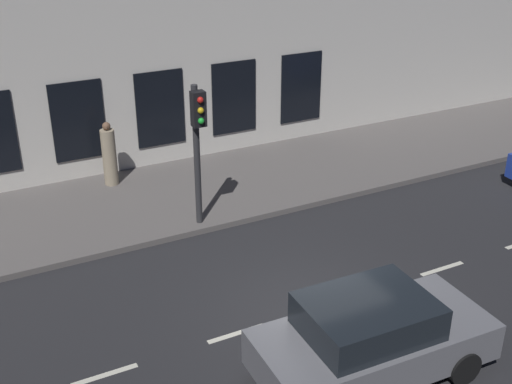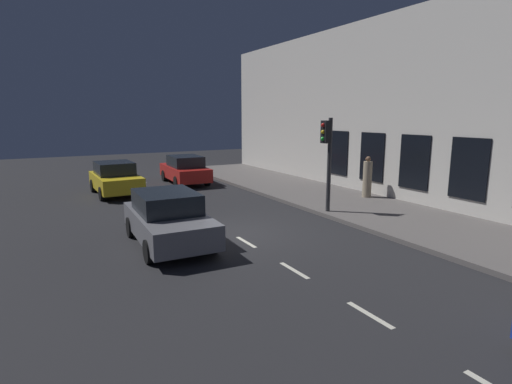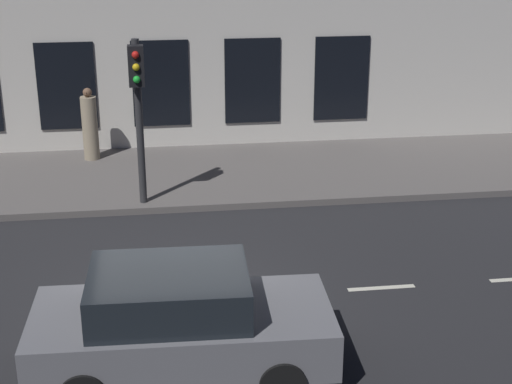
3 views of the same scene
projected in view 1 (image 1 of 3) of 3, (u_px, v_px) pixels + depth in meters
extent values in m
plane|color=#232326|center=(306.00, 312.00, 13.48)|extent=(60.00, 60.00, 0.00)
cube|color=#5B5654|center=(191.00, 192.00, 18.47)|extent=(4.50, 32.00, 0.15)
cube|color=beige|center=(151.00, 32.00, 18.81)|extent=(0.60, 32.00, 8.19)
cube|color=black|center=(301.00, 88.00, 21.49)|extent=(0.04, 1.49, 2.27)
cube|color=black|center=(234.00, 98.00, 20.49)|extent=(0.04, 1.49, 2.27)
cube|color=black|center=(160.00, 109.00, 19.48)|extent=(0.04, 1.49, 2.27)
cube|color=black|center=(78.00, 121.00, 18.48)|extent=(0.04, 1.49, 2.27)
cube|color=beige|center=(442.00, 269.00, 14.97)|extent=(0.12, 1.20, 0.01)
cube|color=beige|center=(347.00, 299.00, 13.89)|extent=(0.12, 1.20, 0.01)
cube|color=beige|center=(236.00, 334.00, 12.82)|extent=(0.12, 1.20, 0.01)
cube|color=beige|center=(105.00, 375.00, 11.74)|extent=(0.12, 1.20, 0.01)
cylinder|color=#2D2D30|center=(197.00, 157.00, 15.95)|extent=(0.16, 0.16, 3.58)
cube|color=black|center=(198.00, 109.00, 15.24)|extent=(0.26, 0.32, 0.84)
sphere|color=red|center=(200.00, 100.00, 15.02)|extent=(0.15, 0.15, 0.15)
sphere|color=gold|center=(201.00, 111.00, 15.13)|extent=(0.15, 0.15, 0.15)
sphere|color=green|center=(201.00, 121.00, 15.24)|extent=(0.15, 0.15, 0.15)
cube|color=slate|center=(373.00, 344.00, 11.54)|extent=(2.02, 4.27, 0.70)
cube|color=black|center=(368.00, 316.00, 11.20)|extent=(1.73, 2.24, 0.60)
cylinder|color=black|center=(401.00, 313.00, 12.90)|extent=(0.24, 0.65, 0.64)
cylinder|color=black|center=(463.00, 367.00, 11.46)|extent=(0.24, 0.65, 0.64)
cylinder|color=black|center=(283.00, 350.00, 11.89)|extent=(0.24, 0.65, 0.64)
cylinder|color=gray|center=(109.00, 157.00, 18.48)|extent=(0.51, 0.51, 1.63)
sphere|color=brown|center=(106.00, 126.00, 18.09)|extent=(0.23, 0.23, 0.23)
cube|color=brown|center=(106.00, 127.00, 17.99)|extent=(0.06, 0.07, 0.06)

